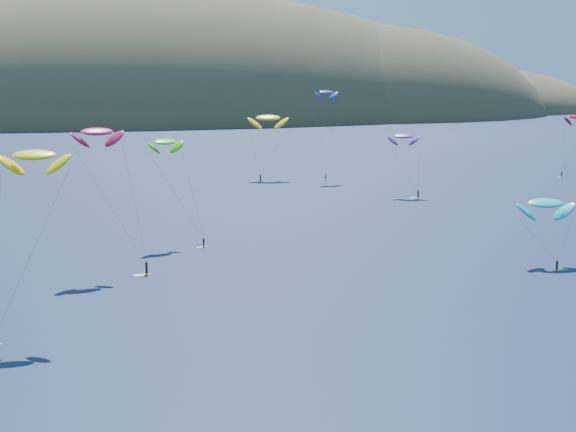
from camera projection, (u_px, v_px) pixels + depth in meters
The scene contains 9 objects.
island at pixel (162, 131), 598.77m from camera, with size 730.00×300.00×210.00m.
kitesurfer_2 at pixel (34, 155), 98.99m from camera, with size 10.02×9.61×23.86m.
kitesurfer_3 at pixel (165, 142), 150.37m from camera, with size 10.24×11.51×20.87m.
kitesurfer_4 at pixel (326, 92), 239.65m from camera, with size 8.04×6.97×28.08m.
kitesurfer_5 at pixel (546, 203), 134.48m from camera, with size 10.19×9.73×12.71m.
kitesurfer_6 at pixel (404, 136), 209.26m from camera, with size 8.91×11.45×17.61m.
kitesurfer_8 at pixel (575, 117), 246.28m from camera, with size 10.24×6.37×20.78m.
kitesurfer_9 at pixel (97, 132), 128.92m from camera, with size 11.84×11.12×24.60m.
kitesurfer_11 at pixel (268, 118), 243.02m from camera, with size 12.46×13.66×21.48m.
Camera 1 is at (-29.89, -41.75, 31.56)m, focal length 50.00 mm.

